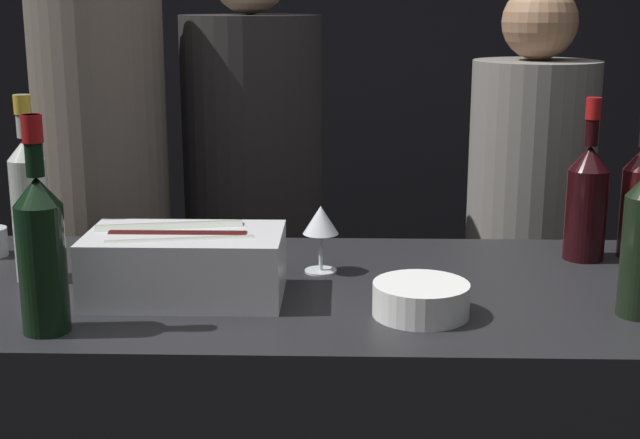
# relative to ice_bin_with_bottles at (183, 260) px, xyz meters

# --- Properties ---
(wall_back_chalkboard) EXTENTS (6.40, 0.06, 2.80)m
(wall_back_chalkboard) POSITION_rel_ice_bin_with_bottles_xyz_m (0.25, 2.11, 0.23)
(wall_back_chalkboard) COLOR black
(wall_back_chalkboard) RESTS_ON ground_plane
(ice_bin_with_bottles) EXTENTS (0.35, 0.21, 0.13)m
(ice_bin_with_bottles) POSITION_rel_ice_bin_with_bottles_xyz_m (0.00, 0.00, 0.00)
(ice_bin_with_bottles) COLOR silver
(ice_bin_with_bottles) RESTS_ON bar_counter
(bowl_white) EXTENTS (0.17, 0.17, 0.06)m
(bowl_white) POSITION_rel_ice_bin_with_bottles_xyz_m (0.42, -0.09, -0.04)
(bowl_white) COLOR white
(bowl_white) RESTS_ON bar_counter
(wine_glass) EXTENTS (0.07, 0.07, 0.13)m
(wine_glass) POSITION_rel_ice_bin_with_bottles_xyz_m (0.24, 0.16, 0.03)
(wine_glass) COLOR silver
(wine_glass) RESTS_ON bar_counter
(red_wine_bottle_burgundy) EXTENTS (0.08, 0.08, 0.35)m
(red_wine_bottle_burgundy) POSITION_rel_ice_bin_with_bottles_xyz_m (-0.19, -0.18, 0.07)
(red_wine_bottle_burgundy) COLOR black
(red_wine_bottle_burgundy) RESTS_ON bar_counter
(red_wine_bottle_tall) EXTENTS (0.08, 0.08, 0.34)m
(red_wine_bottle_tall) POSITION_rel_ice_bin_with_bottles_xyz_m (0.79, 0.27, 0.06)
(red_wine_bottle_tall) COLOR black
(red_wine_bottle_tall) RESTS_ON bar_counter
(red_wine_bottle_black_foil) EXTENTS (0.08, 0.08, 0.33)m
(red_wine_bottle_black_foil) POSITION_rel_ice_bin_with_bottles_xyz_m (0.91, 0.29, 0.06)
(red_wine_bottle_black_foil) COLOR black
(red_wine_bottle_black_foil) RESTS_ON bar_counter
(rose_wine_bottle) EXTENTS (0.07, 0.07, 0.36)m
(rose_wine_bottle) POSITION_rel_ice_bin_with_bottles_xyz_m (-0.31, 0.10, 0.08)
(rose_wine_bottle) COLOR #B2B7AD
(rose_wine_bottle) RESTS_ON bar_counter
(person_in_hoodie) EXTENTS (0.33, 0.33, 1.84)m
(person_in_hoodie) POSITION_rel_ice_bin_with_bottles_xyz_m (-0.33, 0.71, -0.13)
(person_in_hoodie) COLOR black
(person_in_hoodie) RESTS_ON ground_plane
(person_blond_tee) EXTENTS (0.36, 0.36, 1.67)m
(person_blond_tee) POSITION_rel_ice_bin_with_bottles_xyz_m (0.83, 1.00, -0.24)
(person_blond_tee) COLOR black
(person_blond_tee) RESTS_ON ground_plane
(person_grey_polo) EXTENTS (0.39, 0.39, 1.80)m
(person_grey_polo) POSITION_rel_ice_bin_with_bottles_xyz_m (0.04, 0.91, -0.17)
(person_grey_polo) COLOR black
(person_grey_polo) RESTS_ON ground_plane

